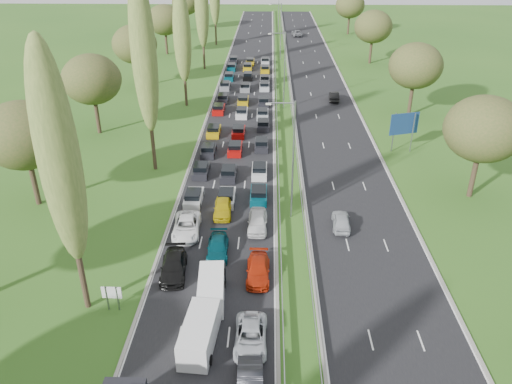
{
  "coord_description": "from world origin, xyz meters",
  "views": [
    {
      "loc": [
        2.17,
        -0.43,
        25.39
      ],
      "look_at": [
        0.91,
        45.38,
        1.5
      ],
      "focal_mm": 35.0,
      "sensor_mm": 36.0,
      "label": 1
    }
  ],
  "objects_px": {
    "near_car_2": "(187,226)",
    "info_sign": "(112,295)",
    "white_van_rear": "(212,288)",
    "near_car_3": "(174,266)",
    "white_van_front": "(200,331)",
    "direction_sign": "(404,125)"
  },
  "relations": [
    {
      "from": "white_van_front",
      "to": "direction_sign",
      "type": "bearing_deg",
      "value": 62.93
    },
    {
      "from": "near_car_3",
      "to": "white_van_rear",
      "type": "relative_size",
      "value": 1.03
    },
    {
      "from": "near_car_2",
      "to": "white_van_rear",
      "type": "relative_size",
      "value": 1.08
    },
    {
      "from": "white_van_front",
      "to": "white_van_rear",
      "type": "distance_m",
      "value": 4.85
    },
    {
      "from": "near_car_2",
      "to": "info_sign",
      "type": "xyz_separation_m",
      "value": [
        -3.9,
        -10.9,
        0.61
      ]
    },
    {
      "from": "white_van_rear",
      "to": "white_van_front",
      "type": "bearing_deg",
      "value": -97.34
    },
    {
      "from": "direction_sign",
      "to": "white_van_rear",
      "type": "bearing_deg",
      "value": -125.58
    },
    {
      "from": "white_van_front",
      "to": "info_sign",
      "type": "height_order",
      "value": "white_van_front"
    },
    {
      "from": "white_van_front",
      "to": "white_van_rear",
      "type": "xyz_separation_m",
      "value": [
        0.29,
        4.84,
        -0.06
      ]
    },
    {
      "from": "near_car_2",
      "to": "near_car_3",
      "type": "xyz_separation_m",
      "value": [
        -0.12,
        -6.33,
        -0.01
      ]
    },
    {
      "from": "near_car_2",
      "to": "white_van_front",
      "type": "height_order",
      "value": "white_van_front"
    },
    {
      "from": "near_car_2",
      "to": "white_van_front",
      "type": "bearing_deg",
      "value": -81.38
    },
    {
      "from": "white_van_rear",
      "to": "direction_sign",
      "type": "bearing_deg",
      "value": 50.47
    },
    {
      "from": "near_car_3",
      "to": "white_van_front",
      "type": "relative_size",
      "value": 0.97
    },
    {
      "from": "white_van_front",
      "to": "info_sign",
      "type": "xyz_separation_m",
      "value": [
        -7.0,
        3.31,
        0.3
      ]
    },
    {
      "from": "white_van_rear",
      "to": "near_car_2",
      "type": "bearing_deg",
      "value": 105.91
    },
    {
      "from": "near_car_3",
      "to": "white_van_front",
      "type": "xyz_separation_m",
      "value": [
        3.22,
        -7.88,
        0.32
      ]
    },
    {
      "from": "near_car_2",
      "to": "white_van_front",
      "type": "xyz_separation_m",
      "value": [
        3.1,
        -14.21,
        0.31
      ]
    },
    {
      "from": "near_car_3",
      "to": "white_van_rear",
      "type": "bearing_deg",
      "value": -45.8
    },
    {
      "from": "direction_sign",
      "to": "near_car_2",
      "type": "bearing_deg",
      "value": -140.27
    },
    {
      "from": "near_car_3",
      "to": "near_car_2",
      "type": "bearing_deg",
      "value": 84.09
    },
    {
      "from": "info_sign",
      "to": "white_van_front",
      "type": "bearing_deg",
      "value": -25.31
    }
  ]
}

